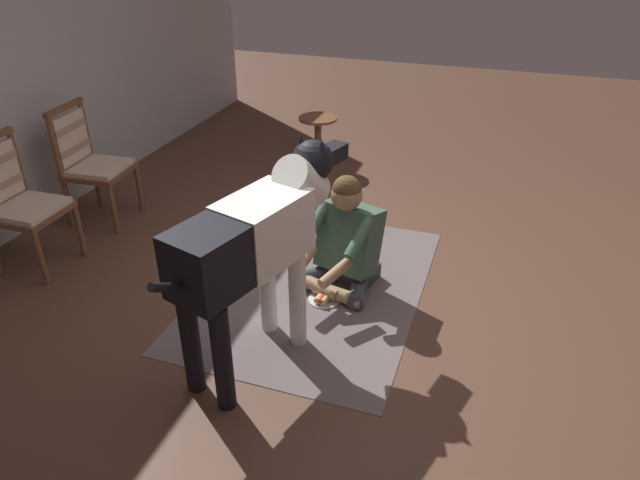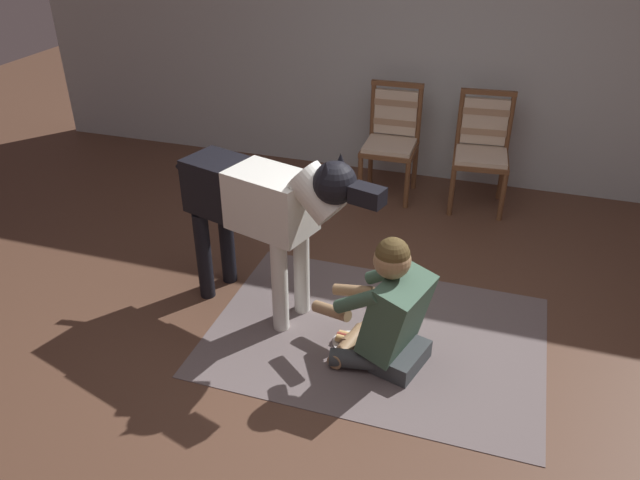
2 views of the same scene
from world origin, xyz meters
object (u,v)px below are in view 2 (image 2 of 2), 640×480
Objects in this scene: person_sitting_on_floor at (388,313)px; hot_dog_on_plate at (350,340)px; dining_chair_left_of_pair at (392,135)px; dining_chair_right_of_pair at (482,145)px; large_dog at (264,205)px.

person_sitting_on_floor is 0.40m from hot_dog_on_plate.
dining_chair_left_of_pair reaches higher than hot_dog_on_plate.
dining_chair_right_of_pair is 2.36m from large_dog.
person_sitting_on_floor is at bearing -16.28° from large_dog.
large_dog reaches higher than dining_chair_right_of_pair.
large_dog reaches higher than person_sitting_on_floor.
dining_chair_right_of_pair is at bearing 76.58° from hot_dog_on_plate.
large_dog is at bearing 163.72° from person_sitting_on_floor.
dining_chair_right_of_pair is 4.37× the size of hot_dog_on_plate.
hot_dog_on_plate is (-0.24, 0.07, -0.31)m from person_sitting_on_floor.
large_dog is (-0.37, -2.04, 0.24)m from dining_chair_left_of_pair.
large_dog is (-0.85, 0.25, 0.44)m from person_sitting_on_floor.
person_sitting_on_floor is (0.49, -2.29, -0.20)m from dining_chair_left_of_pair.
dining_chair_right_of_pair reaches higher than person_sitting_on_floor.
dining_chair_left_of_pair is 1.18× the size of person_sitting_on_floor.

